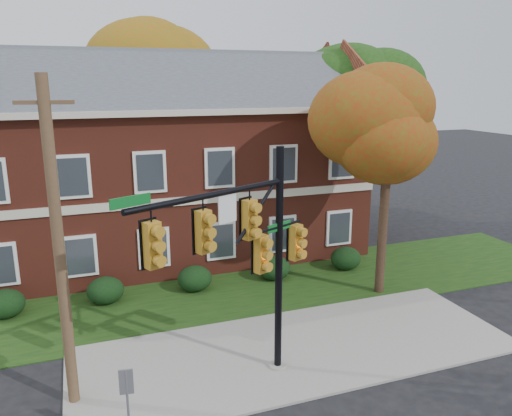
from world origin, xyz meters
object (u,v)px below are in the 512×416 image
object	(u,v)px
apartment_building	(167,153)
utility_pole	(59,249)
hedge_left	(105,290)
hedge_right	(274,268)
hedge_center	(195,279)
sign_post	(127,397)
tree_near_right	(397,127)
tree_right_rear	(365,85)
tree_far_rear	(163,73)
hedge_far_left	(5,304)
traffic_signal	(248,246)
hedge_far_right	(346,258)

from	to	relation	value
apartment_building	utility_pole	bearing A→B (deg)	-112.50
hedge_left	hedge_right	size ratio (longest dim) A/B	1.00
hedge_center	sign_post	xyz separation A→B (m)	(-3.50, -8.56, 0.96)
tree_near_right	tree_right_rear	distance (m)	9.94
sign_post	hedge_right	bearing A→B (deg)	58.96
hedge_center	tree_far_rear	world-z (taller)	tree_far_rear
apartment_building	tree_right_rear	bearing A→B (deg)	4.33
hedge_center	tree_near_right	world-z (taller)	tree_near_right
hedge_far_left	sign_post	xyz separation A→B (m)	(3.50, -8.56, 0.96)
utility_pole	sign_post	bearing A→B (deg)	-54.72
apartment_building	tree_far_rear	world-z (taller)	tree_far_rear
tree_right_rear	tree_far_rear	world-z (taller)	tree_far_rear
hedge_center	hedge_far_left	bearing A→B (deg)	180.00
tree_right_rear	hedge_right	bearing A→B (deg)	-141.98
apartment_building	hedge_right	size ratio (longest dim) A/B	13.43
hedge_left	tree_far_rear	size ratio (longest dim) A/B	0.12
hedge_far_left	hedge_center	size ratio (longest dim) A/B	1.00
apartment_building	hedge_center	bearing A→B (deg)	-90.00
tree_far_rear	apartment_building	bearing A→B (deg)	-99.71
apartment_building	traffic_signal	bearing A→B (deg)	-90.40
tree_near_right	utility_pole	xyz separation A→B (m)	(-11.93, -3.28, -2.35)
tree_near_right	tree_right_rear	bearing A→B (deg)	65.42
hedge_left	hedge_far_right	distance (m)	10.50
apartment_building	utility_pole	distance (m)	12.32
hedge_far_left	hedge_far_right	world-z (taller)	same
apartment_building	hedge_center	distance (m)	6.89
hedge_right	apartment_building	bearing A→B (deg)	123.67
tree_right_rear	utility_pole	bearing A→B (deg)	-142.66
apartment_building	traffic_signal	world-z (taller)	apartment_building
hedge_far_right	hedge_far_left	bearing A→B (deg)	180.00
tree_near_right	tree_far_rear	world-z (taller)	tree_far_rear
apartment_building	hedge_left	distance (m)	7.73
hedge_left	tree_far_rear	xyz separation A→B (m)	(4.84, 13.09, 8.32)
hedge_center	traffic_signal	world-z (taller)	traffic_signal
utility_pole	traffic_signal	bearing A→B (deg)	-1.57
tree_right_rear	apartment_building	bearing A→B (deg)	-175.67
hedge_left	sign_post	world-z (taller)	sign_post
hedge_far_left	hedge_left	world-z (taller)	same
hedge_left	traffic_signal	distance (m)	8.56
tree_far_rear	tree_right_rear	bearing A→B (deg)	-35.00
hedge_far_left	hedge_center	xyz separation A→B (m)	(7.00, 0.00, 0.00)
hedge_right	hedge_far_right	world-z (taller)	same
apartment_building	tree_near_right	size ratio (longest dim) A/B	2.19
hedge_right	utility_pole	world-z (taller)	utility_pole
hedge_far_left	hedge_right	xyz separation A→B (m)	(10.50, 0.00, 0.00)
hedge_right	tree_right_rear	size ratio (longest dim) A/B	0.13
apartment_building	hedge_center	size ratio (longest dim) A/B	13.43
hedge_left	tree_far_rear	bearing A→B (deg)	69.71
tree_near_right	tree_right_rear	xyz separation A→B (m)	(4.09, 8.95, 1.45)
hedge_center	sign_post	distance (m)	9.30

